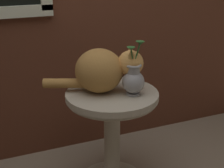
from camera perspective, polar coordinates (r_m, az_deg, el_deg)
wicker_side_table at (r=1.98m, az=0.00°, el=-6.48°), size 0.52×0.52×0.61m
cat at (r=1.87m, az=-1.55°, el=2.39°), size 0.53×0.33×0.25m
pewter_vase_with_ivy at (r=1.84m, az=3.62°, el=0.89°), size 0.13×0.12×0.30m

